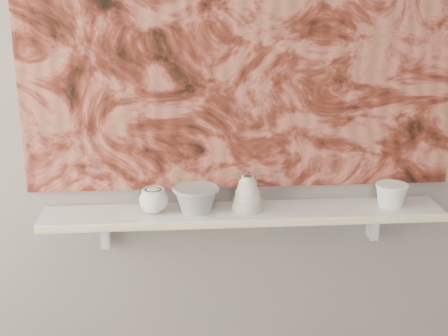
{
  "coord_description": "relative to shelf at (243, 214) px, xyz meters",
  "views": [
    {
      "loc": [
        -0.22,
        -0.52,
        1.73
      ],
      "look_at": [
        -0.07,
        1.49,
        1.09
      ],
      "focal_mm": 50.0,
      "sensor_mm": 36.0,
      "label": 1
    }
  ],
  "objects": [
    {
      "name": "wall_back",
      "position": [
        0.0,
        0.09,
        0.44
      ],
      "size": [
        3.6,
        0.0,
        3.6
      ],
      "primitive_type": "plane",
      "rotation": [
        1.57,
        0.0,
        0.0
      ],
      "color": "gray",
      "rests_on": "floor"
    },
    {
      "name": "shelf",
      "position": [
        0.0,
        0.0,
        0.0
      ],
      "size": [
        1.4,
        0.18,
        0.03
      ],
      "primitive_type": "cube",
      "color": "white",
      "rests_on": "wall_back"
    },
    {
      "name": "shelf_stripe",
      "position": [
        0.0,
        -0.09,
        0.0
      ],
      "size": [
        1.4,
        0.01,
        0.02
      ],
      "primitive_type": "cube",
      "color": "#F8EAA5",
      "rests_on": "shelf"
    },
    {
      "name": "bracket_left",
      "position": [
        -0.49,
        0.06,
        -0.07
      ],
      "size": [
        0.03,
        0.06,
        0.12
      ],
      "primitive_type": "cube",
      "color": "white",
      "rests_on": "wall_back"
    },
    {
      "name": "bracket_right",
      "position": [
        0.49,
        0.06,
        -0.07
      ],
      "size": [
        0.03,
        0.06,
        0.12
      ],
      "primitive_type": "cube",
      "color": "white",
      "rests_on": "wall_back"
    },
    {
      "name": "painting",
      "position": [
        0.0,
        0.08,
        0.62
      ],
      "size": [
        1.5,
        0.02,
        1.1
      ],
      "primitive_type": "cube",
      "color": "maroon",
      "rests_on": "wall_back"
    },
    {
      "name": "house_motif",
      "position": [
        0.45,
        0.07,
        0.32
      ],
      "size": [
        0.09,
        0.0,
        0.08
      ],
      "primitive_type": "cube",
      "color": "black",
      "rests_on": "painting"
    },
    {
      "name": "bowl_grey",
      "position": [
        -0.17,
        0.0,
        0.06
      ],
      "size": [
        0.19,
        0.19,
        0.09
      ],
      "primitive_type": null,
      "rotation": [
        0.0,
        0.0,
        0.18
      ],
      "color": "#9C9C9A",
      "rests_on": "shelf"
    },
    {
      "name": "cup_cream",
      "position": [
        -0.31,
        0.0,
        0.06
      ],
      "size": [
        0.11,
        0.11,
        0.09
      ],
      "primitive_type": null,
      "rotation": [
        0.0,
        0.0,
        0.1
      ],
      "color": "silver",
      "rests_on": "shelf"
    },
    {
      "name": "bell_vessel",
      "position": [
        0.01,
        0.0,
        0.08
      ],
      "size": [
        0.13,
        0.13,
        0.13
      ],
      "primitive_type": null,
      "rotation": [
        0.0,
        0.0,
        -0.13
      ],
      "color": "silver",
      "rests_on": "shelf"
    },
    {
      "name": "bowl_white",
      "position": [
        0.53,
        0.0,
        0.06
      ],
      "size": [
        0.12,
        0.12,
        0.08
      ],
      "primitive_type": null,
      "rotation": [
        0.0,
        0.0,
        0.08
      ],
      "color": "white",
      "rests_on": "shelf"
    }
  ]
}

